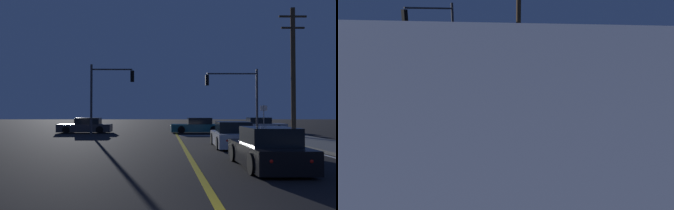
% 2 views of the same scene
% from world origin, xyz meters
% --- Properties ---
extents(lane_line_center, '(0.20, 38.06, 0.01)m').
position_xyz_m(lane_line_center, '(0.00, 11.19, 0.01)').
color(lane_line_center, gold).
rests_on(lane_line_center, ground).
extents(lane_line_edge_right, '(0.16, 38.06, 0.01)m').
position_xyz_m(lane_line_edge_right, '(5.80, 11.19, 0.01)').
color(lane_line_edge_right, white).
rests_on(lane_line_edge_right, ground).
extents(stop_bar, '(6.05, 0.50, 0.01)m').
position_xyz_m(stop_bar, '(3.02, 20.89, 0.01)').
color(stop_bar, white).
rests_on(stop_bar, ground).
extents(car_distant_tail_white, '(2.13, 4.46, 1.34)m').
position_xyz_m(car_distant_tail_white, '(2.54, 12.82, 0.58)').
color(car_distant_tail_white, silver).
rests_on(car_distant_tail_white, ground).
extents(car_following_oncoming_charcoal, '(4.68, 1.94, 1.34)m').
position_xyz_m(car_following_oncoming_charcoal, '(-7.96, 24.68, 0.58)').
color(car_following_oncoming_charcoal, '#2D2D33').
rests_on(car_following_oncoming_charcoal, ground).
extents(car_lead_oncoming_teal, '(4.59, 2.01, 1.34)m').
position_xyz_m(car_lead_oncoming_teal, '(1.89, 24.61, 0.58)').
color(car_lead_oncoming_teal, '#195960').
rests_on(car_lead_oncoming_teal, ground).
extents(car_far_approaching_silver, '(4.35, 1.93, 1.34)m').
position_xyz_m(car_far_approaching_silver, '(8.03, 26.11, 0.58)').
color(car_far_approaching_silver, '#B2B5BA').
rests_on(car_far_approaching_silver, ground).
extents(car_parked_curb_black, '(1.86, 4.35, 1.34)m').
position_xyz_m(car_parked_curb_black, '(2.36, 6.48, 0.58)').
color(car_parked_curb_black, black).
rests_on(car_parked_curb_black, ground).
extents(traffic_signal_near_right, '(4.47, 0.28, 5.50)m').
position_xyz_m(traffic_signal_near_right, '(5.20, 23.19, 3.71)').
color(traffic_signal_near_right, '#38383D').
rests_on(traffic_signal_near_right, ground).
extents(traffic_signal_far_left, '(3.50, 0.28, 5.66)m').
position_xyz_m(traffic_signal_far_left, '(-5.61, 21.79, 3.75)').
color(traffic_signal_far_left, '#38383D').
rests_on(traffic_signal_far_left, ground).
extents(utility_pole_right, '(1.92, 0.32, 9.12)m').
position_xyz_m(utility_pole_right, '(7.95, 18.20, 4.75)').
color(utility_pole_right, '#4C3823').
rests_on(utility_pole_right, ground).
extents(street_sign_corner, '(0.56, 0.10, 2.39)m').
position_xyz_m(street_sign_corner, '(6.55, 20.39, 1.61)').
color(street_sign_corner, slate).
rests_on(street_sign_corner, ground).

